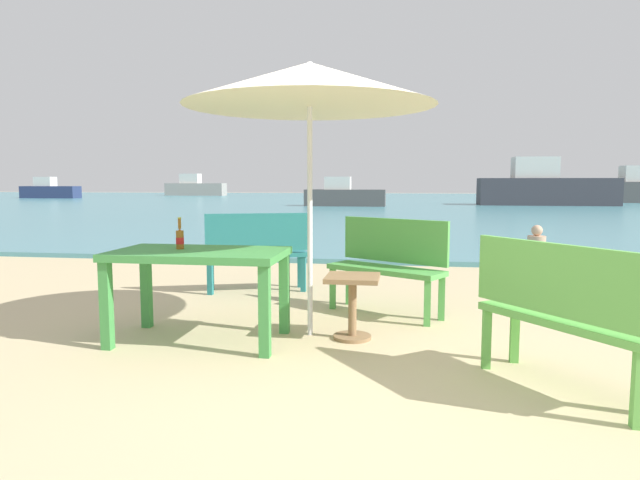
% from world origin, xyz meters
% --- Properties ---
extents(ground_plane, '(120.00, 120.00, 0.00)m').
position_xyz_m(ground_plane, '(0.00, 0.00, 0.00)').
color(ground_plane, '#C6B287').
extents(sea_water, '(120.00, 50.00, 0.08)m').
position_xyz_m(sea_water, '(0.00, 30.00, 0.04)').
color(sea_water, teal).
rests_on(sea_water, ground_plane).
extents(picnic_table_green, '(1.40, 0.80, 0.76)m').
position_xyz_m(picnic_table_green, '(-1.25, 0.56, 0.65)').
color(picnic_table_green, '#3D8C42').
rests_on(picnic_table_green, ground_plane).
extents(beer_bottle_amber, '(0.07, 0.07, 0.26)m').
position_xyz_m(beer_bottle_amber, '(-1.44, 0.63, 0.85)').
color(beer_bottle_amber, brown).
rests_on(beer_bottle_amber, picnic_table_green).
extents(patio_umbrella, '(2.10, 2.10, 2.30)m').
position_xyz_m(patio_umbrella, '(-0.38, 0.88, 2.12)').
color(patio_umbrella, silver).
rests_on(patio_umbrella, ground_plane).
extents(side_table_wood, '(0.44, 0.44, 0.54)m').
position_xyz_m(side_table_wood, '(-0.01, 0.82, 0.35)').
color(side_table_wood, olive).
rests_on(side_table_wood, ground_plane).
extents(bench_teal_center, '(1.25, 0.72, 0.95)m').
position_xyz_m(bench_teal_center, '(-1.33, 2.62, 0.54)').
color(bench_teal_center, '#237275').
rests_on(bench_teal_center, ground_plane).
extents(bench_green_left, '(1.22, 0.92, 0.95)m').
position_xyz_m(bench_green_left, '(0.26, 1.79, 0.54)').
color(bench_green_left, '#4C9E47').
rests_on(bench_green_left, ground_plane).
extents(bench_green_right, '(1.01, 1.17, 0.95)m').
position_xyz_m(bench_green_right, '(1.39, -0.17, 0.54)').
color(bench_green_right, '#60B24C').
rests_on(bench_green_right, ground_plane).
extents(swimmer_person, '(0.34, 0.34, 0.41)m').
position_xyz_m(swimmer_person, '(2.91, 7.36, 0.24)').
color(swimmer_person, tan).
rests_on(swimmer_person, sea_water).
extents(boat_barge, '(4.31, 1.18, 1.57)m').
position_xyz_m(boat_barge, '(-25.84, 34.06, 0.64)').
color(boat_barge, navy).
rests_on(boat_barge, sea_water).
extents(boat_cargo_ship, '(5.24, 1.43, 1.91)m').
position_xyz_m(boat_cargo_ship, '(-18.08, 43.14, 0.77)').
color(boat_cargo_ship, gray).
rests_on(boat_cargo_ship, sea_water).
extents(boat_ferry, '(4.05, 1.10, 1.47)m').
position_xyz_m(boat_ferry, '(-2.71, 24.21, 0.61)').
color(boat_ferry, '#4C4C4C').
rests_on(boat_ferry, sea_water).
extents(boat_tanker, '(6.88, 1.88, 2.50)m').
position_xyz_m(boat_tanker, '(7.54, 26.82, 0.98)').
color(boat_tanker, '#38383F').
rests_on(boat_tanker, sea_water).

